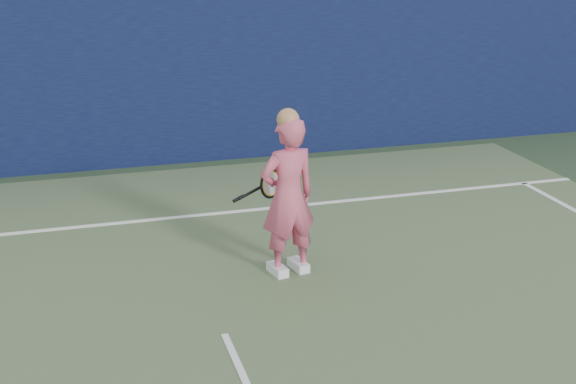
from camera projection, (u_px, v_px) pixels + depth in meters
name	position (u px, v px, depth m)	size (l,w,h in m)	color
backstop_wall	(142.00, 79.00, 11.50)	(24.00, 0.40, 2.50)	#0B0E33
player	(288.00, 196.00, 7.88)	(0.65, 0.50, 1.70)	#D4526F
racket	(268.00, 185.00, 8.27)	(0.58, 0.23, 0.32)	black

